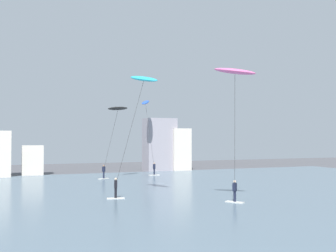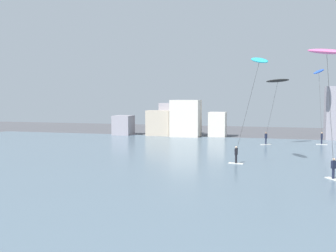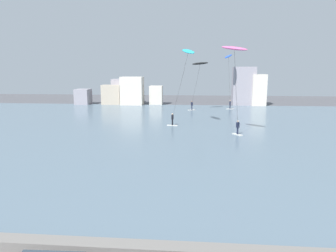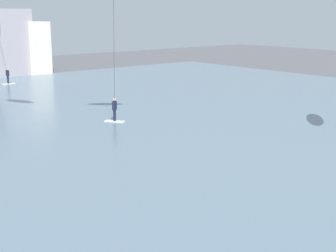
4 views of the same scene
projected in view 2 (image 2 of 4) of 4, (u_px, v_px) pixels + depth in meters
water_bay at (219, 169)px, 34.35m from camera, size 84.00×52.00×0.10m
far_shore_buildings at (240, 119)px, 60.04m from camera, size 39.33×5.46×7.88m
kitesurfer_blue at (319, 78)px, 52.70m from camera, size 2.26×4.59×10.30m
kitesurfer_cyan at (257, 72)px, 34.68m from camera, size 3.83×3.00×10.06m
kitesurfer_black at (277, 86)px, 48.71m from camera, size 3.79×3.51×8.66m
kitesurfer_pink at (328, 66)px, 27.85m from camera, size 3.00×3.52×9.92m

